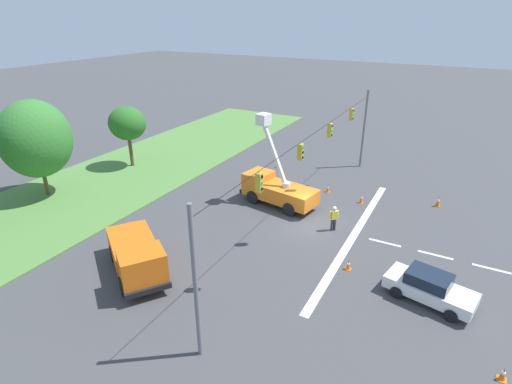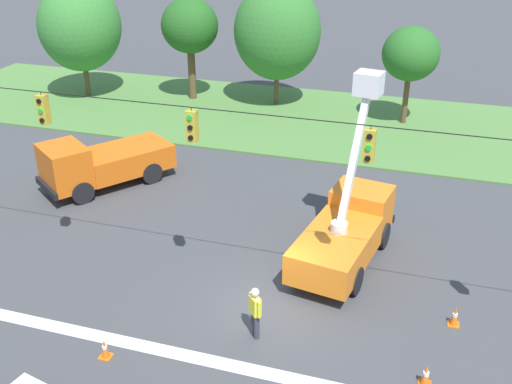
{
  "view_description": "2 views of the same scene",
  "coord_description": "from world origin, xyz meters",
  "px_view_note": "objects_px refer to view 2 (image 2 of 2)",
  "views": [
    {
      "loc": [
        -23.15,
        -8.17,
        13.45
      ],
      "look_at": [
        -1.22,
        3.62,
        2.18
      ],
      "focal_mm": 28.0,
      "sensor_mm": 36.0,
      "label": 1
    },
    {
      "loc": [
        4.3,
        -15.48,
        12.21
      ],
      "look_at": [
        -1.43,
        3.01,
        2.54
      ],
      "focal_mm": 42.0,
      "sensor_mm": 36.0,
      "label": 2
    }
  ],
  "objects_px": {
    "utility_truck_bucket_lift": "(347,228)",
    "traffic_cone_foreground_left": "(455,316)",
    "utility_truck_support_near": "(102,163)",
    "tree_west": "(190,26)",
    "tree_centre": "(277,31)",
    "road_worker": "(255,310)",
    "tree_east": "(411,54)",
    "traffic_cone_lane_edge_b": "(105,349)",
    "tree_far_west": "(80,26)",
    "traffic_cone_foreground_right": "(426,375)"
  },
  "relations": [
    {
      "from": "tree_centre",
      "to": "traffic_cone_lane_edge_b",
      "type": "distance_m",
      "value": 24.55
    },
    {
      "from": "road_worker",
      "to": "utility_truck_support_near",
      "type": "bearing_deg",
      "value": 140.84
    },
    {
      "from": "utility_truck_bucket_lift",
      "to": "traffic_cone_foreground_right",
      "type": "distance_m",
      "value": 6.62
    },
    {
      "from": "utility_truck_support_near",
      "to": "traffic_cone_foreground_left",
      "type": "xyz_separation_m",
      "value": [
        15.71,
        -5.67,
        -0.84
      ]
    },
    {
      "from": "tree_east",
      "to": "utility_truck_support_near",
      "type": "relative_size",
      "value": 0.91
    },
    {
      "from": "traffic_cone_foreground_left",
      "to": "traffic_cone_lane_edge_b",
      "type": "bearing_deg",
      "value": -154.93
    },
    {
      "from": "tree_far_west",
      "to": "traffic_cone_foreground_right",
      "type": "xyz_separation_m",
      "value": [
        23.01,
        -20.49,
        -4.3
      ]
    },
    {
      "from": "utility_truck_support_near",
      "to": "road_worker",
      "type": "bearing_deg",
      "value": -39.16
    },
    {
      "from": "tree_centre",
      "to": "traffic_cone_lane_edge_b",
      "type": "height_order",
      "value": "tree_centre"
    },
    {
      "from": "utility_truck_bucket_lift",
      "to": "traffic_cone_lane_edge_b",
      "type": "distance_m",
      "value": 9.41
    },
    {
      "from": "tree_west",
      "to": "utility_truck_bucket_lift",
      "type": "height_order",
      "value": "utility_truck_bucket_lift"
    },
    {
      "from": "tree_west",
      "to": "tree_east",
      "type": "distance_m",
      "value": 13.71
    },
    {
      "from": "tree_west",
      "to": "tree_centre",
      "type": "height_order",
      "value": "tree_centre"
    },
    {
      "from": "tree_west",
      "to": "traffic_cone_foreground_left",
      "type": "distance_m",
      "value": 25.75
    },
    {
      "from": "road_worker",
      "to": "traffic_cone_lane_edge_b",
      "type": "bearing_deg",
      "value": -150.8
    },
    {
      "from": "tree_far_west",
      "to": "tree_centre",
      "type": "relative_size",
      "value": 0.98
    },
    {
      "from": "utility_truck_support_near",
      "to": "tree_west",
      "type": "bearing_deg",
      "value": 94.6
    },
    {
      "from": "tree_west",
      "to": "tree_centre",
      "type": "bearing_deg",
      "value": 5.46
    },
    {
      "from": "tree_centre",
      "to": "traffic_cone_lane_edge_b",
      "type": "relative_size",
      "value": 12.06
    },
    {
      "from": "tree_far_west",
      "to": "road_worker",
      "type": "xyz_separation_m",
      "value": [
        17.91,
        -19.93,
        -3.65
      ]
    },
    {
      "from": "tree_far_west",
      "to": "utility_truck_support_near",
      "type": "xyz_separation_m",
      "value": [
        8.03,
        -11.89,
        -3.48
      ]
    },
    {
      "from": "tree_west",
      "to": "traffic_cone_foreground_left",
      "type": "relative_size",
      "value": 9.74
    },
    {
      "from": "utility_truck_bucket_lift",
      "to": "traffic_cone_foreground_left",
      "type": "relative_size",
      "value": 10.11
    },
    {
      "from": "tree_centre",
      "to": "tree_west",
      "type": "bearing_deg",
      "value": -174.54
    },
    {
      "from": "tree_far_west",
      "to": "traffic_cone_foreground_right",
      "type": "height_order",
      "value": "tree_far_west"
    },
    {
      "from": "tree_east",
      "to": "traffic_cone_foreground_right",
      "type": "distance_m",
      "value": 21.72
    },
    {
      "from": "tree_west",
      "to": "tree_centre",
      "type": "xyz_separation_m",
      "value": [
        5.55,
        0.53,
        -0.08
      ]
    },
    {
      "from": "tree_west",
      "to": "traffic_cone_lane_edge_b",
      "type": "height_order",
      "value": "tree_west"
    },
    {
      "from": "utility_truck_support_near",
      "to": "tree_far_west",
      "type": "bearing_deg",
      "value": 124.04
    },
    {
      "from": "tree_west",
      "to": "utility_truck_support_near",
      "type": "relative_size",
      "value": 1.05
    },
    {
      "from": "utility_truck_bucket_lift",
      "to": "traffic_cone_foreground_right",
      "type": "relative_size",
      "value": 9.55
    },
    {
      "from": "utility_truck_bucket_lift",
      "to": "tree_centre",
      "type": "bearing_deg",
      "value": 113.47
    },
    {
      "from": "traffic_cone_lane_edge_b",
      "to": "utility_truck_bucket_lift",
      "type": "bearing_deg",
      "value": 51.64
    },
    {
      "from": "utility_truck_bucket_lift",
      "to": "traffic_cone_foreground_left",
      "type": "distance_m",
      "value": 4.93
    },
    {
      "from": "road_worker",
      "to": "utility_truck_bucket_lift",
      "type": "bearing_deg",
      "value": 69.86
    },
    {
      "from": "utility_truck_bucket_lift",
      "to": "traffic_cone_foreground_left",
      "type": "height_order",
      "value": "utility_truck_bucket_lift"
    },
    {
      "from": "tree_east",
      "to": "road_worker",
      "type": "relative_size",
      "value": 3.22
    },
    {
      "from": "road_worker",
      "to": "tree_west",
      "type": "bearing_deg",
      "value": 117.11
    },
    {
      "from": "tree_centre",
      "to": "traffic_cone_foreground_right",
      "type": "distance_m",
      "value": 25.19
    },
    {
      "from": "tree_east",
      "to": "utility_truck_bucket_lift",
      "type": "xyz_separation_m",
      "value": [
        -0.84,
        -15.55,
        -2.82
      ]
    },
    {
      "from": "tree_west",
      "to": "traffic_cone_foreground_left",
      "type": "height_order",
      "value": "tree_west"
    },
    {
      "from": "tree_east",
      "to": "traffic_cone_lane_edge_b",
      "type": "relative_size",
      "value": 8.99
    },
    {
      "from": "tree_far_west",
      "to": "utility_truck_bucket_lift",
      "type": "distance_m",
      "value": 24.93
    },
    {
      "from": "tree_west",
      "to": "utility_truck_support_near",
      "type": "distance_m",
      "value": 13.86
    },
    {
      "from": "traffic_cone_foreground_right",
      "to": "traffic_cone_lane_edge_b",
      "type": "bearing_deg",
      "value": -169.77
    },
    {
      "from": "traffic_cone_foreground_left",
      "to": "tree_far_west",
      "type": "bearing_deg",
      "value": 143.52
    },
    {
      "from": "tree_far_west",
      "to": "tree_east",
      "type": "height_order",
      "value": "tree_far_west"
    },
    {
      "from": "road_worker",
      "to": "traffic_cone_lane_edge_b",
      "type": "distance_m",
      "value": 4.54
    },
    {
      "from": "tree_west",
      "to": "traffic_cone_foreground_right",
      "type": "height_order",
      "value": "tree_west"
    },
    {
      "from": "tree_east",
      "to": "traffic_cone_foreground_right",
      "type": "relative_size",
      "value": 8.02
    }
  ]
}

